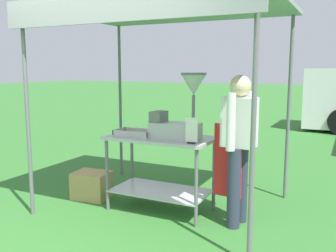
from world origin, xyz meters
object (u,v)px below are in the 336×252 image
stall_canopy (164,15)px  donut_cart (160,157)px  donut_fryer (180,114)px  vendor (238,142)px  donut_tray (136,134)px  supply_crate (92,185)px  menu_sign (191,132)px

stall_canopy → donut_cart: (-0.00, -0.10, -1.63)m
donut_fryer → vendor: size_ratio=0.46×
donut_tray → supply_crate: donut_tray is taller
stall_canopy → vendor: bearing=-6.9°
donut_tray → vendor: (1.21, 0.06, -0.01)m
menu_sign → supply_crate: 1.70m
stall_canopy → donut_tray: bearing=-148.3°
donut_cart → donut_fryer: donut_fryer is taller
donut_tray → vendor: vendor is taller
stall_canopy → menu_sign: 1.39m
supply_crate → stall_canopy: bearing=7.6°
supply_crate → donut_cart: bearing=2.0°
donut_cart → donut_tray: (-0.28, -0.08, 0.27)m
menu_sign → stall_canopy: bearing=146.7°
donut_cart → donut_tray: donut_tray is taller
stall_canopy → donut_cart: bearing=-90.0°
stall_canopy → donut_cart: size_ratio=2.21×
stall_canopy → donut_tray: (-0.28, -0.17, -1.36)m
donut_tray → donut_fryer: (0.55, 0.05, 0.27)m
vendor → supply_crate: bearing=-179.4°
donut_tray → menu_sign: menu_sign is taller
stall_canopy → donut_tray: 1.40m
donut_tray → donut_fryer: 0.61m
vendor → supply_crate: vendor is taller
donut_tray → vendor: 1.21m
stall_canopy → donut_fryer: (0.26, -0.13, -1.10)m
donut_cart → vendor: size_ratio=0.77×
donut_tray → menu_sign: 0.78m
donut_fryer → vendor: donut_fryer is taller
donut_tray → menu_sign: size_ratio=1.69×
donut_cart → donut_tray: size_ratio=2.61×
vendor → donut_fryer: bearing=-178.7°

